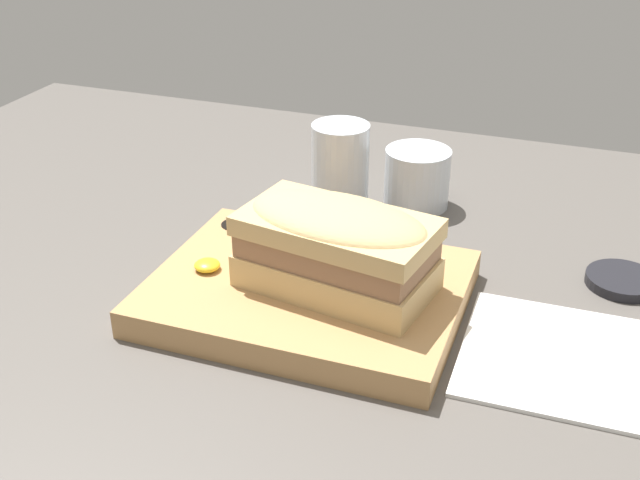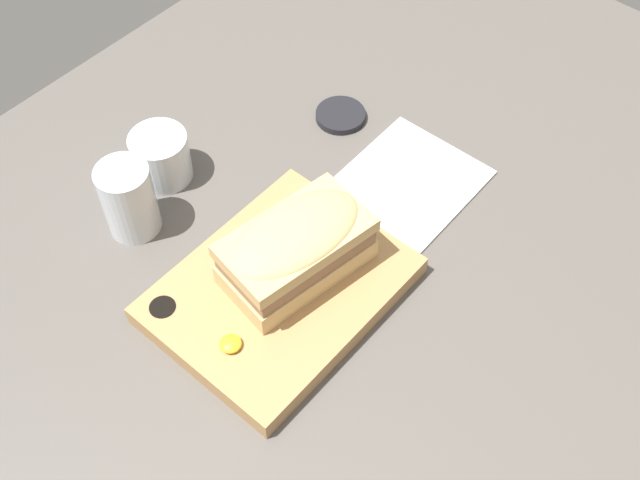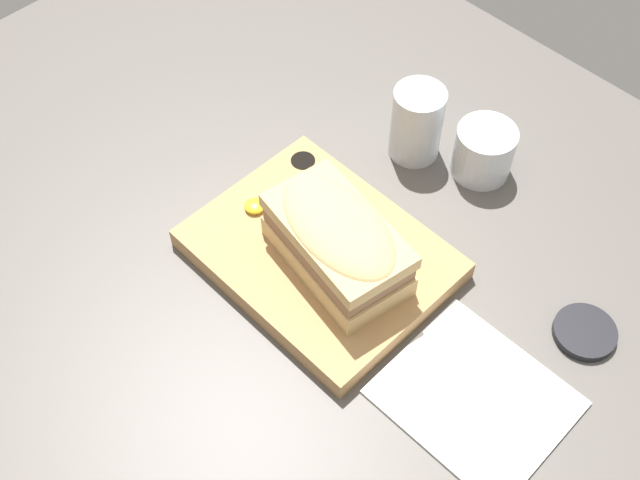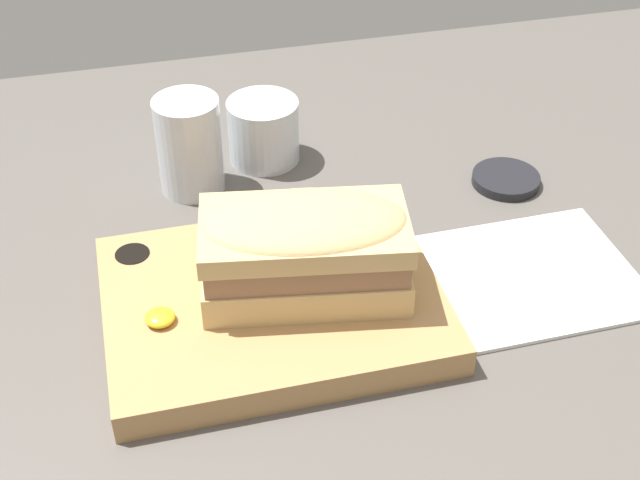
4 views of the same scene
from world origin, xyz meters
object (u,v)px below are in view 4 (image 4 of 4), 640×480
at_px(napkin, 533,275).
at_px(condiment_dish, 506,179).
at_px(serving_board, 271,303).
at_px(wine_glass, 264,134).
at_px(water_glass, 190,151).
at_px(sandwich, 305,246).

distance_m(napkin, condiment_dish, 0.15).
relative_size(serving_board, napkin, 1.53).
bearing_deg(wine_glass, serving_board, -99.87).
bearing_deg(condiment_dish, napkin, -103.85).
bearing_deg(napkin, water_glass, 141.97).
xyz_separation_m(water_glass, wine_glass, (0.08, 0.04, -0.01)).
bearing_deg(napkin, condiment_dish, 76.15).
bearing_deg(wine_glass, napkin, -52.15).
height_order(sandwich, water_glass, sandwich).
bearing_deg(water_glass, wine_glass, 23.47).
bearing_deg(sandwich, wine_glass, 86.91).
xyz_separation_m(napkin, condiment_dish, (0.04, 0.15, 0.00)).
relative_size(wine_glass, condiment_dish, 1.08).
bearing_deg(water_glass, sandwich, -72.08).
height_order(water_glass, condiment_dish, water_glass).
bearing_deg(napkin, sandwich, 178.27).
xyz_separation_m(water_glass, napkin, (0.29, -0.22, -0.04)).
relative_size(sandwich, condiment_dish, 2.62).
xyz_separation_m(wine_glass, napkin, (0.20, -0.26, -0.03)).
distance_m(sandwich, napkin, 0.23).
relative_size(serving_board, wine_glass, 3.73).
xyz_separation_m(serving_board, condiment_dish, (0.28, 0.14, -0.01)).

